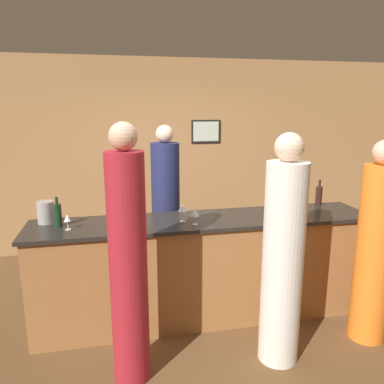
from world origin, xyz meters
TOP-DOWN VIEW (x-y plane):
  - ground_plane at (0.00, 0.00)m, footprint 14.00×14.00m
  - back_wall at (0.00, 2.16)m, footprint 8.00×0.08m
  - bar_counter at (0.00, 0.00)m, footprint 3.35×0.65m
  - bartender at (-0.28, 0.80)m, footprint 0.33×0.33m
  - guest_0 at (0.46, -0.77)m, footprint 0.33×0.33m
  - guest_1 at (-0.78, -0.74)m, footprint 0.29×0.29m
  - guest_2 at (1.40, -0.66)m, footprint 0.33×0.33m
  - wine_bottle_0 at (0.66, -0.10)m, footprint 0.08×0.08m
  - wine_bottle_1 at (-1.36, 0.04)m, footprint 0.07×0.07m
  - wine_bottle_2 at (1.36, 0.26)m, footprint 0.07×0.07m
  - ice_bucket at (-1.49, 0.18)m, footprint 0.16×0.16m
  - wine_glass_0 at (-0.23, -0.05)m, footprint 0.08×0.08m
  - wine_glass_1 at (0.89, -0.27)m, footprint 0.08×0.08m
  - wine_glass_2 at (-0.14, -0.16)m, footprint 0.08×0.08m
  - wine_glass_3 at (-1.27, -0.07)m, footprint 0.06×0.06m

SIDE VIEW (x-z plane):
  - ground_plane at x=0.00m, z-range 0.00..0.00m
  - bar_counter at x=0.00m, z-range 0.00..1.05m
  - guest_2 at x=1.40m, z-range -0.06..1.79m
  - bartender at x=-0.28m, z-range -0.06..1.86m
  - guest_0 at x=0.46m, z-range -0.06..1.87m
  - guest_1 at x=-0.78m, z-range -0.05..1.97m
  - wine_glass_3 at x=-1.27m, z-range 1.08..1.22m
  - ice_bucket at x=-1.49m, z-range 1.05..1.25m
  - wine_bottle_2 at x=1.36m, z-range 1.02..1.30m
  - wine_bottle_1 at x=-1.36m, z-range 1.02..1.30m
  - wine_glass_2 at x=-0.14m, z-range 1.08..1.24m
  - wine_bottle_0 at x=0.66m, z-range 1.01..1.34m
  - wine_glass_1 at x=0.89m, z-range 1.10..1.26m
  - wine_glass_0 at x=-0.23m, z-range 1.09..1.26m
  - back_wall at x=0.00m, z-range 0.00..2.80m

